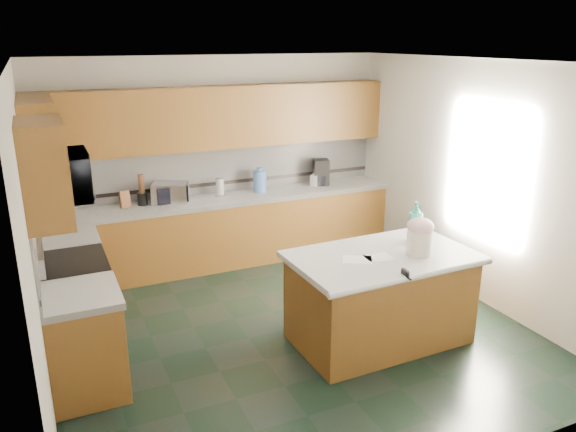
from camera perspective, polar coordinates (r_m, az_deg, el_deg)
floor at (r=5.98m, az=0.08°, el=-11.41°), size 4.60×4.60×0.00m
ceiling at (r=5.23m, az=0.09°, el=15.41°), size 4.60×4.60×0.00m
wall_back at (r=7.56m, az=-7.26°, el=5.66°), size 4.60×0.04×2.70m
wall_front at (r=3.61m, az=15.71°, el=-8.59°), size 4.60×0.04×2.70m
wall_left at (r=5.00m, az=-24.89°, el=-2.16°), size 0.04×4.60×2.70m
wall_right at (r=6.72m, az=18.43°, el=3.37°), size 0.04×4.60×2.70m
back_base_cab at (r=7.51m, az=-6.26°, el=-1.67°), size 4.60×0.60×0.86m
back_countertop at (r=7.37m, az=-6.38°, el=1.70°), size 4.60×0.64×0.06m
back_upper_cab at (r=7.28m, az=-7.00°, el=9.94°), size 4.60×0.33×0.78m
back_backsplash at (r=7.55m, az=-7.16°, el=4.77°), size 4.60×0.02×0.63m
back_accent_band at (r=7.59m, az=-7.09°, el=3.32°), size 4.60×0.01×0.05m
left_base_cab_rear at (r=6.53m, az=-21.16°, el=-5.86°), size 0.60×0.82×0.86m
left_counter_rear at (r=6.37m, az=-21.62°, el=-2.06°), size 0.64×0.82×0.06m
left_base_cab_front at (r=5.15m, az=-19.90°, el=-12.23°), size 0.60×0.72×0.86m
left_counter_front at (r=4.95m, az=-20.46°, el=-7.59°), size 0.64×0.72×0.06m
left_backsplash at (r=5.56m, az=-24.46°, el=-1.46°), size 0.02×2.30×0.63m
left_accent_band at (r=5.62m, az=-24.15°, el=-3.33°), size 0.01×2.30×0.05m
left_upper_cab_rear at (r=6.25m, az=-24.02°, el=7.27°), size 0.33×1.09×0.78m
left_upper_cab_front at (r=4.62m, az=-23.51°, el=4.10°), size 0.33×0.72×0.78m
range_body at (r=5.81m, az=-20.60°, el=-8.68°), size 0.60×0.76×0.88m
range_oven_door at (r=5.84m, az=-17.71°, el=-8.65°), size 0.02×0.68×0.55m
range_cooktop at (r=5.63m, az=-21.10°, el=-4.47°), size 0.62×0.78×0.04m
range_handle at (r=5.69m, az=-17.76°, el=-5.17°), size 0.02×0.66×0.02m
range_backguard at (r=5.58m, az=-23.89°, el=-3.67°), size 0.06×0.76×0.18m
microwave at (r=5.39m, az=-22.08°, el=3.77°), size 0.50×0.73×0.41m
island_base at (r=5.67m, az=9.31°, el=-8.45°), size 1.68×0.99×0.86m
island_top at (r=5.49m, az=9.55°, el=-4.14°), size 1.78×1.09×0.06m
island_bullnose at (r=5.10m, az=12.82°, el=-6.09°), size 1.76×0.10×0.06m
treat_jar at (r=5.50m, az=13.19°, el=-2.61°), size 0.25×0.25×0.25m
treat_jar_lid at (r=5.45m, az=13.31°, el=-1.01°), size 0.26×0.26×0.16m
treat_jar_knob at (r=5.43m, az=13.35°, el=-0.48°), size 0.08×0.03×0.03m
treat_jar_knob_end_l at (r=5.41m, az=12.99°, el=-0.54°), size 0.04×0.04×0.04m
treat_jar_knob_end_r at (r=5.46m, az=13.70°, el=-0.42°), size 0.04×0.04×0.04m
soap_bottle_island at (r=5.83m, az=12.84°, el=-0.55°), size 0.20×0.20×0.42m
paper_sheet_a at (r=5.39m, az=9.20°, el=-4.19°), size 0.26×0.20×0.00m
paper_sheet_b at (r=5.31m, az=7.05°, el=-4.40°), size 0.34×0.31×0.00m
clamp_body at (r=5.04m, az=11.82°, el=-5.80°), size 0.03×0.09×0.08m
clamp_handle at (r=5.01m, az=12.18°, el=-6.24°), size 0.01×0.06×0.01m
knife_block at (r=7.12m, az=-16.26°, el=1.62°), size 0.13×0.17×0.23m
utensil_crock at (r=7.18m, az=-14.58°, el=1.70°), size 0.12×0.12×0.16m
utensil_bundle at (r=7.13m, az=-14.69°, el=3.18°), size 0.07×0.07×0.23m
toaster_oven at (r=7.20m, az=-11.88°, el=2.32°), size 0.51×0.44×0.25m
toaster_oven_door at (r=7.07m, az=-11.62°, el=2.05°), size 0.39×0.01×0.21m
paper_towel at (r=7.42m, az=-6.91°, el=2.94°), size 0.10×0.10×0.23m
paper_towel_base at (r=7.45m, az=-6.88°, el=2.14°), size 0.15×0.15×0.01m
water_jug at (r=7.55m, az=-2.86°, el=3.56°), size 0.18×0.18×0.29m
water_jug_neck at (r=7.51m, az=-2.88°, el=4.81°), size 0.08×0.08×0.04m
coffee_maker at (r=7.94m, az=3.37°, el=4.50°), size 0.27×0.29×0.36m
coffee_carafe at (r=7.92m, az=3.53°, el=3.68°), size 0.15×0.15×0.15m
soap_bottle_back at (r=7.88m, az=2.72°, el=3.92°), size 0.15×0.15×0.23m
soap_back_cap at (r=7.85m, az=2.73°, el=4.84°), size 0.02×0.02×0.03m
window_light_proxy at (r=6.52m, az=19.54°, el=4.21°), size 0.02×1.40×1.10m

